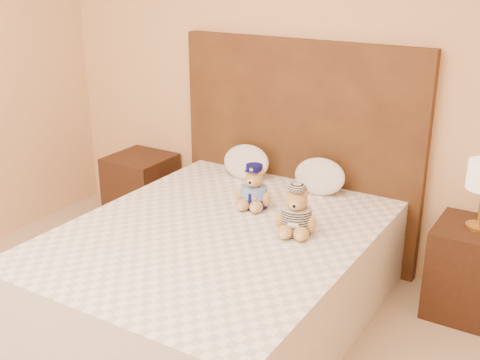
# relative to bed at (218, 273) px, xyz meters

# --- Properties ---
(room_walls) EXTENTS (4.04, 4.52, 2.72)m
(room_walls) POSITION_rel_bed_xyz_m (0.00, -0.74, 1.53)
(room_walls) COLOR #E0AE7A
(room_walls) RESTS_ON ground
(bed) EXTENTS (1.60, 2.00, 0.55)m
(bed) POSITION_rel_bed_xyz_m (0.00, 0.00, 0.00)
(bed) COLOR white
(bed) RESTS_ON ground
(headboard) EXTENTS (1.75, 0.08, 1.50)m
(headboard) POSITION_rel_bed_xyz_m (0.00, 1.01, 0.47)
(headboard) COLOR #533519
(headboard) RESTS_ON ground
(nightstand_left) EXTENTS (0.45, 0.45, 0.55)m
(nightstand_left) POSITION_rel_bed_xyz_m (-1.25, 0.80, -0.00)
(nightstand_left) COLOR #371D11
(nightstand_left) RESTS_ON ground
(nightstand_right) EXTENTS (0.45, 0.45, 0.55)m
(nightstand_right) POSITION_rel_bed_xyz_m (1.25, 0.80, -0.00)
(nightstand_right) COLOR #371D11
(nightstand_right) RESTS_ON ground
(teddy_police) EXTENTS (0.27, 0.26, 0.27)m
(teddy_police) POSITION_rel_bed_xyz_m (0.01, 0.40, 0.41)
(teddy_police) COLOR #B59246
(teddy_police) RESTS_ON bed
(teddy_prisoner) EXTENTS (0.30, 0.29, 0.28)m
(teddy_prisoner) POSITION_rel_bed_xyz_m (0.40, 0.19, 0.41)
(teddy_prisoner) COLOR #B59246
(teddy_prisoner) RESTS_ON bed
(pillow_left) EXTENTS (0.35, 0.23, 0.25)m
(pillow_left) POSITION_rel_bed_xyz_m (-0.31, 0.83, 0.40)
(pillow_left) COLOR white
(pillow_left) RESTS_ON bed
(pillow_right) EXTENTS (0.35, 0.23, 0.25)m
(pillow_right) POSITION_rel_bed_xyz_m (0.25, 0.83, 0.40)
(pillow_right) COLOR white
(pillow_right) RESTS_ON bed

